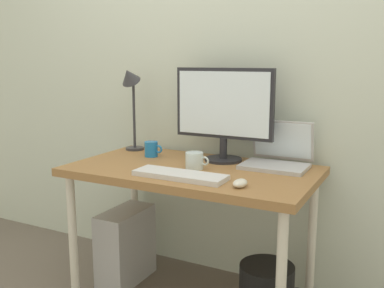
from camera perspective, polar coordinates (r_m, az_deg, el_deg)
back_wall at (r=2.53m, az=4.29°, el=11.81°), size 4.40×0.04×2.60m
desk at (r=2.25m, az=0.00°, el=-4.75°), size 1.23×0.68×0.72m
monitor at (r=2.33m, az=4.09°, el=4.53°), size 0.54×0.20×0.49m
laptop at (r=2.28m, az=10.99°, el=-1.41°), size 0.32×0.27×0.23m
desk_lamp at (r=2.62m, az=-7.94°, el=6.98°), size 0.11×0.16×0.51m
keyboard at (r=2.03m, az=-1.56°, el=-4.03°), size 0.44×0.14×0.02m
mouse at (r=1.90m, az=6.21°, el=-5.03°), size 0.06×0.09×0.03m
coffee_mug at (r=2.48m, az=-5.24°, el=-0.66°), size 0.11×0.07×0.08m
glass_cup at (r=2.19m, az=0.35°, el=-2.16°), size 0.12×0.09×0.08m
computer_tower at (r=2.62m, az=-8.52°, el=-12.80°), size 0.18×0.36×0.42m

